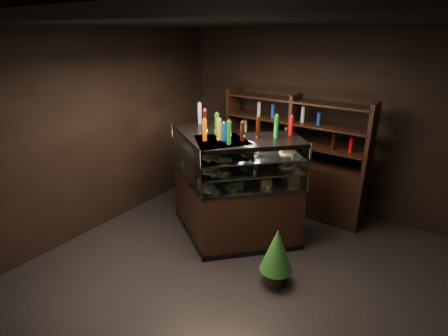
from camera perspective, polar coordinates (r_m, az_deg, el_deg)
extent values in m
plane|color=black|center=(4.76, 2.60, -16.51)|extent=(5.00, 5.00, 0.00)
cube|color=black|center=(6.21, 15.19, 7.31)|extent=(5.00, 0.02, 3.00)
cube|color=black|center=(2.51, -29.81, -16.18)|extent=(5.00, 0.02, 3.00)
cube|color=black|center=(5.68, -19.21, 5.60)|extent=(0.02, 5.00, 3.00)
cube|color=black|center=(3.77, 3.41, 22.50)|extent=(5.00, 5.00, 0.02)
cube|color=black|center=(5.10, 3.94, -7.51)|extent=(1.51, 1.52, 0.93)
cube|color=black|center=(5.32, 3.82, -11.55)|extent=(1.55, 1.56, 0.08)
cube|color=black|center=(4.68, 4.27, 4.33)|extent=(1.51, 1.52, 0.06)
cube|color=silver|center=(4.89, 4.07, -2.62)|extent=(1.43, 1.44, 0.02)
cube|color=silver|center=(4.81, 4.14, -0.22)|extent=(1.43, 1.44, 0.02)
cube|color=silver|center=(4.74, 4.20, 2.00)|extent=(1.43, 1.44, 0.02)
cube|color=white|center=(4.44, 5.41, -0.71)|extent=(1.00, 1.02, 0.66)
cylinder|color=silver|center=(4.70, 13.74, -0.01)|extent=(0.03, 0.03, 0.68)
cylinder|color=silver|center=(4.31, -3.75, -1.36)|extent=(0.03, 0.03, 0.68)
cube|color=black|center=(5.36, -2.31, -5.96)|extent=(1.58, 1.39, 0.93)
cube|color=black|center=(5.57, -2.24, -9.87)|extent=(1.63, 1.43, 0.08)
cube|color=black|center=(4.96, -2.49, 5.36)|extent=(1.58, 1.39, 0.06)
cube|color=silver|center=(5.16, -2.39, -1.26)|extent=(1.50, 1.31, 0.02)
cube|color=silver|center=(5.08, -2.42, 1.03)|extent=(1.50, 1.31, 0.02)
cube|color=silver|center=(5.02, -2.46, 3.14)|extent=(1.50, 1.31, 0.02)
cube|color=white|center=(4.95, -6.44, 1.56)|extent=(1.19, 0.80, 0.66)
cylinder|color=silver|center=(4.31, -3.75, -1.36)|extent=(0.03, 0.03, 0.68)
cylinder|color=silver|center=(5.61, -8.33, 3.84)|extent=(0.03, 0.03, 0.68)
cube|color=#B47440|center=(4.73, -2.83, -2.94)|extent=(0.19, 0.19, 0.06)
cube|color=#B47440|center=(4.80, 1.89, -2.56)|extent=(0.19, 0.19, 0.06)
cube|color=#B47440|center=(4.90, 6.45, -2.18)|extent=(0.19, 0.19, 0.06)
cube|color=#B47440|center=(5.03, 10.79, -1.80)|extent=(0.19, 0.19, 0.06)
cylinder|color=white|center=(4.69, -2.25, -0.50)|extent=(0.24, 0.24, 0.02)
cube|color=#B47440|center=(4.68, -2.25, -0.11)|extent=(0.18, 0.18, 0.05)
cylinder|color=white|center=(4.80, 4.15, -0.03)|extent=(0.24, 0.24, 0.02)
cube|color=#B47440|center=(4.79, 4.16, 0.36)|extent=(0.18, 0.18, 0.05)
cylinder|color=white|center=(4.97, 10.19, 0.42)|extent=(0.24, 0.24, 0.02)
cube|color=#B47440|center=(4.95, 10.21, 0.79)|extent=(0.18, 0.18, 0.05)
cylinder|color=white|center=(4.62, -2.28, 1.78)|extent=(0.24, 0.24, 0.02)
cube|color=#B47440|center=(4.61, -2.29, 2.18)|extent=(0.18, 0.18, 0.05)
cylinder|color=white|center=(4.73, 4.21, 2.20)|extent=(0.24, 0.24, 0.02)
cube|color=#B47440|center=(4.72, 4.22, 2.60)|extent=(0.18, 0.18, 0.05)
cylinder|color=white|center=(4.90, 10.33, 2.58)|extent=(0.24, 0.24, 0.02)
cube|color=#B47440|center=(4.89, 10.36, 2.96)|extent=(0.18, 0.18, 0.05)
cube|color=#B47440|center=(5.67, -4.76, 1.19)|extent=(0.20, 0.18, 0.06)
cube|color=#B47440|center=(5.31, -3.47, -0.17)|extent=(0.20, 0.18, 0.06)
cube|color=#B47440|center=(4.96, -2.01, -1.73)|extent=(0.20, 0.18, 0.06)
cube|color=#B47440|center=(4.62, -0.32, -3.52)|extent=(0.20, 0.18, 0.06)
cylinder|color=white|center=(5.56, -4.29, 2.98)|extent=(0.24, 0.24, 0.02)
cube|color=#B47440|center=(5.55, -4.30, 3.32)|extent=(0.19, 0.16, 0.05)
cylinder|color=white|center=(5.08, -2.43, 1.21)|extent=(0.24, 0.24, 0.02)
cube|color=#B47440|center=(5.07, -2.43, 1.58)|extent=(0.19, 0.16, 0.05)
cylinder|color=white|center=(4.60, -0.17, -0.92)|extent=(0.24, 0.24, 0.02)
cube|color=#B47440|center=(4.59, -0.18, -0.52)|extent=(0.19, 0.16, 0.05)
cylinder|color=white|center=(5.51, -4.35, 4.93)|extent=(0.24, 0.24, 0.02)
cube|color=#B47440|center=(5.50, -4.36, 5.28)|extent=(0.19, 0.16, 0.05)
cylinder|color=white|center=(5.01, -2.46, 3.33)|extent=(0.24, 0.24, 0.02)
cube|color=#B47440|center=(5.00, -2.47, 3.71)|extent=(0.19, 0.16, 0.05)
cylinder|color=white|center=(4.53, -0.18, 1.39)|extent=(0.24, 0.24, 0.02)
cube|color=#B47440|center=(4.52, -0.18, 1.80)|extent=(0.19, 0.16, 0.05)
cylinder|color=#0F38B2|center=(4.51, -3.07, 5.97)|extent=(0.06, 0.06, 0.28)
cylinder|color=silver|center=(4.47, -3.10, 7.82)|extent=(0.03, 0.03, 0.02)
cylinder|color=black|center=(4.55, -0.06, 6.13)|extent=(0.06, 0.06, 0.28)
cylinder|color=silver|center=(4.51, -0.07, 7.97)|extent=(0.03, 0.03, 0.02)
cylinder|color=#D8590A|center=(4.60, 2.88, 6.28)|extent=(0.06, 0.06, 0.28)
cylinder|color=silver|center=(4.56, 2.91, 8.10)|extent=(0.03, 0.03, 0.02)
cylinder|color=#B20C0A|center=(4.66, 5.75, 6.40)|extent=(0.06, 0.06, 0.28)
cylinder|color=silver|center=(4.63, 5.82, 8.20)|extent=(0.03, 0.03, 0.02)
cylinder|color=yellow|center=(4.74, 8.54, 6.51)|extent=(0.06, 0.06, 0.28)
cylinder|color=silver|center=(4.70, 8.64, 8.28)|extent=(0.03, 0.03, 0.02)
cylinder|color=#147223|center=(4.82, 11.24, 6.60)|extent=(0.06, 0.06, 0.28)
cylinder|color=silver|center=(4.79, 11.37, 8.33)|extent=(0.03, 0.03, 0.02)
cylinder|color=#0F38B2|center=(5.47, -4.63, 8.64)|extent=(0.06, 0.06, 0.28)
cylinder|color=silver|center=(5.44, -4.68, 10.19)|extent=(0.03, 0.03, 0.02)
cylinder|color=black|center=(5.25, -3.84, 8.13)|extent=(0.06, 0.06, 0.28)
cylinder|color=silver|center=(5.22, -3.88, 9.73)|extent=(0.03, 0.03, 0.02)
cylinder|color=#D8590A|center=(5.03, -2.98, 7.56)|extent=(0.06, 0.06, 0.28)
cylinder|color=silver|center=(4.99, -3.02, 9.24)|extent=(0.03, 0.03, 0.02)
cylinder|color=#B20C0A|center=(4.81, -2.05, 6.95)|extent=(0.06, 0.06, 0.28)
cylinder|color=silver|center=(4.77, -2.07, 8.69)|extent=(0.03, 0.03, 0.02)
cylinder|color=yellow|center=(4.59, -1.03, 6.27)|extent=(0.06, 0.06, 0.28)
cylinder|color=silver|center=(4.55, -1.04, 8.09)|extent=(0.03, 0.03, 0.02)
cylinder|color=#147223|center=(4.37, 0.09, 5.52)|extent=(0.06, 0.06, 0.28)
cylinder|color=silver|center=(4.34, 0.09, 7.43)|extent=(0.03, 0.03, 0.02)
cylinder|color=black|center=(4.57, 8.35, -17.02)|extent=(0.27, 0.27, 0.20)
cone|color=#17511D|center=(4.35, 8.62, -13.09)|extent=(0.40, 0.40, 0.56)
cone|color=#17511D|center=(4.25, 8.75, -11.04)|extent=(0.31, 0.31, 0.39)
cube|color=black|center=(6.23, 10.70, -2.50)|extent=(2.52, 0.51, 0.90)
cube|color=black|center=(6.49, 1.52, 8.17)|extent=(0.07, 0.38, 1.10)
cube|color=black|center=(5.90, 11.35, 6.43)|extent=(0.07, 0.38, 1.10)
cube|color=black|center=(5.52, 22.86, 4.15)|extent=(0.07, 0.38, 1.10)
cube|color=black|center=(5.97, 11.18, 4.11)|extent=(2.47, 0.47, 0.03)
cube|color=black|center=(5.88, 11.42, 7.37)|extent=(2.47, 0.47, 0.03)
cube|color=black|center=(5.81, 11.68, 10.72)|extent=(2.47, 0.47, 0.03)
cylinder|color=#0F38B2|center=(6.38, 3.51, 6.74)|extent=(0.06, 0.06, 0.22)
cylinder|color=black|center=(6.24, 5.62, 6.35)|extent=(0.06, 0.06, 0.22)
cylinder|color=#D8590A|center=(6.11, 7.81, 5.93)|extent=(0.06, 0.06, 0.22)
cylinder|color=#B20C0A|center=(5.99, 10.09, 5.49)|extent=(0.06, 0.06, 0.22)
cylinder|color=yellow|center=(5.88, 12.46, 5.03)|extent=(0.06, 0.06, 0.22)
cylinder|color=#147223|center=(5.78, 14.91, 4.53)|extent=(0.06, 0.06, 0.22)
cylinder|color=silver|center=(5.70, 17.44, 4.02)|extent=(0.06, 0.06, 0.22)
cylinder|color=#0F38B2|center=(5.62, 20.03, 3.48)|extent=(0.06, 0.06, 0.22)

